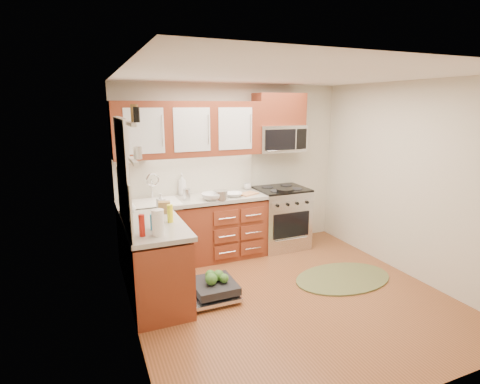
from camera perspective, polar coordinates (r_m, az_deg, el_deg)
name	(u,v)px	position (r m, az deg, el deg)	size (l,w,h in m)	color
floor	(288,295)	(4.63, 7.34, -15.33)	(3.50, 3.50, 0.00)	brown
ceiling	(295,75)	(4.09, 8.41, 17.22)	(3.50, 3.50, 0.00)	white
wall_back	(233,169)	(5.73, -1.09, 3.60)	(3.50, 0.04, 2.50)	beige
wall_front	(421,246)	(2.89, 25.89, -7.45)	(3.50, 0.04, 2.50)	beige
wall_left	(128,209)	(3.64, -16.64, -2.55)	(0.04, 3.50, 2.50)	beige
wall_right	(410,181)	(5.28, 24.42, 1.60)	(0.04, 3.50, 2.50)	beige
base_cabinet_back	(194,232)	(5.43, -7.02, -6.03)	(2.05, 0.60, 0.85)	maroon
base_cabinet_left	(155,265)	(4.44, -12.82, -10.75)	(0.60, 1.25, 0.85)	maroon
countertop_back	(193,200)	(5.29, -7.13, -1.19)	(2.07, 0.64, 0.05)	#A09C92
countertop_left	(154,225)	(4.28, -13.01, -4.90)	(0.64, 1.27, 0.05)	#A09C92
backsplash_back	(187,175)	(5.50, -8.07, 2.64)	(2.05, 0.02, 0.57)	silver
backsplash_left	(124,200)	(4.16, -17.23, -1.23)	(0.02, 1.25, 0.57)	silver
upper_cabinets	(189,129)	(5.26, -7.85, 9.48)	(2.05, 0.35, 0.75)	maroon
cabinet_over_mw	(279,109)	(5.78, 5.96, 12.43)	(0.76, 0.35, 0.47)	maroon
range	(281,218)	(5.91, 6.25, -3.90)	(0.76, 0.64, 0.95)	silver
microwave	(279,138)	(5.78, 5.97, 8.11)	(0.76, 0.38, 0.40)	silver
sink	(156,211)	(5.18, -12.64, -2.86)	(0.62, 0.50, 0.26)	white
dishwasher	(211,290)	(4.51, -4.44, -14.64)	(0.70, 0.60, 0.20)	silver
window	(122,169)	(4.07, -17.52, 3.33)	(0.03, 1.05, 1.05)	white
window_blind	(122,137)	(4.03, -17.49, 7.99)	(0.02, 0.96, 0.40)	white
shelf_upper	(131,124)	(3.17, -16.31, 9.91)	(0.04, 0.40, 0.03)	white
shelf_lower	(133,161)	(3.20, -15.97, 4.55)	(0.04, 0.40, 0.03)	white
rug	(343,278)	(5.15, 15.40, -12.52)	(1.32, 0.86, 0.02)	#5C6338
skillet	(285,190)	(5.53, 6.87, 0.25)	(0.25, 0.25, 0.05)	black
stock_pot	(220,195)	(5.16, -3.02, -0.45)	(0.21, 0.21, 0.13)	silver
cutting_board	(248,194)	(5.45, 1.26, -0.27)	(0.28, 0.18, 0.02)	tan
canister	(187,194)	(5.17, -8.12, -0.37)	(0.10, 0.10, 0.16)	silver
paper_towel_roll	(158,223)	(3.82, -12.37, -4.57)	(0.12, 0.12, 0.27)	white
mustard_bottle	(170,213)	(4.22, -10.61, -3.23)	(0.06, 0.06, 0.20)	yellow
red_bottle	(142,225)	(3.84, -14.73, -4.95)	(0.06, 0.06, 0.22)	#A9180E
wooden_box	(164,207)	(4.59, -11.47, -2.32)	(0.14, 0.10, 0.14)	brown
blue_carton	(156,222)	(4.01, -12.68, -4.44)	(0.11, 0.06, 0.17)	teal
bowl_a	(234,195)	(5.32, -0.93, -0.40)	(0.23, 0.23, 0.06)	#999999
bowl_b	(212,197)	(5.15, -4.29, -0.69)	(0.29, 0.29, 0.09)	#999999
cup	(247,186)	(5.77, 1.14, 0.86)	(0.12, 0.12, 0.10)	#999999
soap_bottle_a	(182,184)	(5.44, -8.79, 1.15)	(0.12, 0.12, 0.32)	#999999
soap_bottle_b	(161,201)	(4.77, -11.96, -1.41)	(0.09, 0.09, 0.20)	#999999
soap_bottle_c	(130,206)	(4.73, -16.35, -2.09)	(0.12, 0.12, 0.15)	#999999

